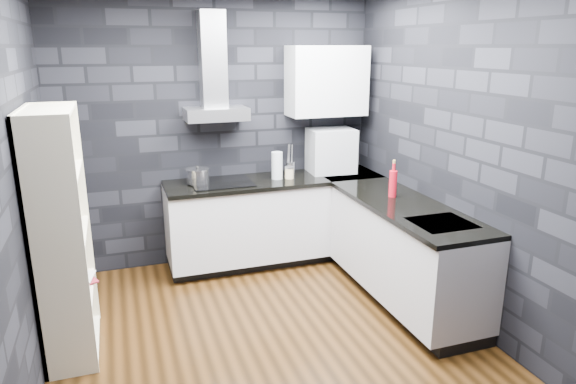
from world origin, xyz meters
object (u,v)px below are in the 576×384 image
storage_jar (289,173)px  bookshelf (62,235)px  glass_vase (277,165)px  appliance_garage (331,151)px  utensil_crock (290,168)px  pot (198,176)px  fruit_bowl (60,235)px  red_bottle (393,184)px

storage_jar → bookshelf: 2.29m
glass_vase → appliance_garage: bearing=9.4°
bookshelf → utensil_crock: bearing=36.3°
storage_jar → utensil_crock: bearing=69.9°
pot → fruit_bowl: pot is taller
appliance_garage → bookshelf: size_ratio=0.26×
pot → fruit_bowl: 1.66m
storage_jar → bookshelf: size_ratio=0.06×
utensil_crock → appliance_garage: 0.48m
glass_vase → utensil_crock: (0.18, 0.13, -0.07)m
utensil_crock → red_bottle: (0.60, -1.08, 0.05)m
pot → fruit_bowl: (-1.15, -1.20, -0.04)m
appliance_garage → pot: bearing=-174.1°
red_bottle → appliance_garage: bearing=97.8°
pot → utensil_crock: 0.97m
pot → glass_vase: glass_vase is taller
appliance_garage → fruit_bowl: 2.86m
glass_vase → red_bottle: bearing=-50.5°
storage_jar → red_bottle: bearing=-54.3°
appliance_garage → utensil_crock: bearing=-179.8°
glass_vase → red_bottle: (0.78, -0.94, -0.02)m
pot → appliance_garage: (1.42, 0.05, 0.15)m
storage_jar → utensil_crock: 0.17m
glass_vase → fruit_bowl: 2.25m
glass_vase → red_bottle: size_ratio=1.17×
fruit_bowl → storage_jar: bearing=28.4°
glass_vase → utensil_crock: bearing=36.4°
pot → red_bottle: size_ratio=0.91×
appliance_garage → red_bottle: (0.14, -1.05, -0.11)m
red_bottle → glass_vase: bearing=129.5°
utensil_crock → appliance_garage: appliance_garage is taller
pot → red_bottle: red_bottle is taller
utensil_crock → storage_jar: bearing=-110.1°
storage_jar → appliance_garage: 0.56m
glass_vase → appliance_garage: 0.65m
red_bottle → fruit_bowl: (-2.72, -0.20, -0.08)m
pot → appliance_garage: 1.43m
utensil_crock → appliance_garage: bearing=-3.5°
glass_vase → bookshelf: bearing=-151.8°
glass_vase → fruit_bowl: bearing=-149.5°
storage_jar → red_bottle: red_bottle is taller
glass_vase → utensil_crock: size_ratio=2.02×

